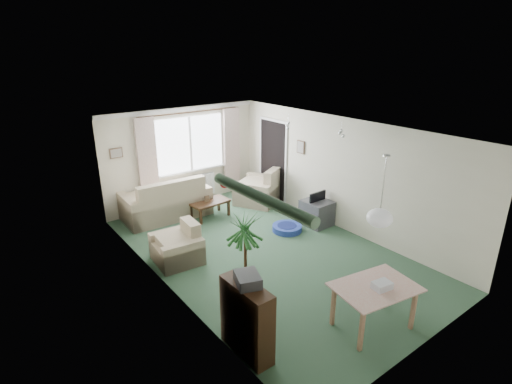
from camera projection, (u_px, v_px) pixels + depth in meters
ground at (265, 252)px, 7.70m from camera, size 6.50×6.50×0.00m
window at (190, 144)px, 9.71m from camera, size 1.80×0.03×1.30m
curtain_rod at (190, 112)px, 9.38m from camera, size 2.60×0.03×0.03m
curtain_left at (148, 162)px, 9.06m from camera, size 0.45×0.08×2.00m
curtain_right at (232, 147)px, 10.36m from camera, size 0.45×0.08×2.00m
radiator at (193, 187)px, 10.06m from camera, size 1.20×0.10×0.55m
doorway at (273, 161)px, 10.12m from camera, size 0.03×0.95×2.00m
pendant_lamp at (380, 218)px, 5.58m from camera, size 0.36×0.36×0.36m
tinsel_garland at (260, 197)px, 4.10m from camera, size 1.60×1.60×0.12m
bauble_cluster_a at (288, 123)px, 8.34m from camera, size 0.20×0.20×0.20m
bauble_cluster_b at (342, 131)px, 7.61m from camera, size 0.20×0.20×0.20m
wall_picture_back at (116, 153)px, 8.67m from camera, size 0.28×0.03×0.22m
wall_picture_right at (301, 147)px, 9.18m from camera, size 0.03×0.24×0.30m
sofa at (165, 197)px, 9.16m from camera, size 1.96×1.08×0.96m
armchair_corner at (258, 185)px, 9.99m from camera, size 1.34×1.32×0.90m
armchair_left at (176, 243)px, 7.26m from camera, size 0.85×0.89×0.74m
coffee_table at (210, 209)px, 9.20m from camera, size 0.92×0.56×0.40m
photo_frame at (207, 199)px, 9.05m from camera, size 0.12×0.03×0.16m
bookshelf at (247, 319)px, 5.04m from camera, size 0.28×0.82×1.00m
hifi_box at (248, 279)px, 4.86m from camera, size 0.38×0.42×0.14m
houseplant at (245, 254)px, 6.22m from camera, size 0.71×0.71×1.38m
dining_table at (373, 307)px, 5.55m from camera, size 1.13×0.85×0.64m
gift_box at (382, 286)px, 5.37m from camera, size 0.28×0.22×0.12m
tv_cube at (317, 213)px, 8.80m from camera, size 0.57×0.62×0.56m
pet_bed at (287, 228)px, 8.56m from camera, size 0.79×0.79×0.13m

